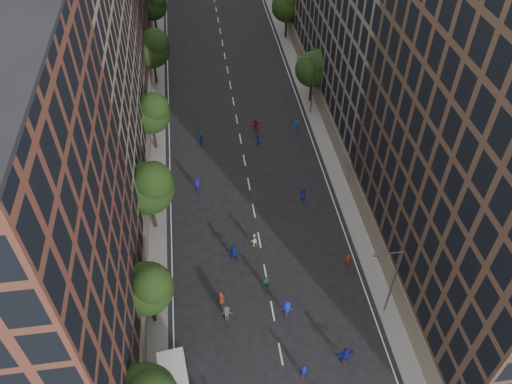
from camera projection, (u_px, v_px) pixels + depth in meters
ground at (241, 141)px, 66.78m from camera, size 240.00×240.00×0.00m
sidewalk_left at (151, 115)px, 70.88m from camera, size 4.00×105.00×0.15m
sidewalk_right at (316, 102)px, 73.24m from camera, size 4.00×105.00×0.15m
bldg_left_a at (8, 254)px, 33.86m from camera, size 14.00×22.00×30.00m
bldg_left_b at (53, 54)px, 49.51m from camera, size 14.00×26.00×34.00m
tree_left_1 at (148, 287)px, 43.26m from camera, size 4.80×4.80×8.21m
tree_left_2 at (149, 186)px, 51.21m from camera, size 5.60×5.60×9.45m
tree_left_3 at (151, 112)px, 61.54m from camera, size 5.00×5.00×8.58m
tree_left_4 at (153, 48)px, 72.70m from camera, size 5.40×5.40×9.08m
tree_left_5 at (154, 4)px, 84.37m from camera, size 4.80×4.80×8.33m
tree_right_a at (314, 68)px, 69.56m from camera, size 5.00×5.00×8.39m
tree_right_b at (288, 5)px, 83.54m from camera, size 5.20×5.20×8.83m
streetlamp_near at (392, 279)px, 44.31m from camera, size 2.64×0.22×9.06m
streetlamp_far at (311, 82)px, 67.75m from camera, size 2.64×0.22×9.06m
cargo_van at (175, 384)px, 41.31m from camera, size 2.97×5.35×2.72m
skater_1 at (304, 371)px, 42.73m from camera, size 0.68×0.52×1.69m
skater_3 at (287, 309)px, 47.00m from camera, size 1.33×0.86×1.94m
skater_5 at (345, 355)px, 43.68m from camera, size 1.74×0.66×1.84m
skater_6 at (221, 299)px, 48.01m from camera, size 0.81×0.55×1.60m
skater_7 at (348, 260)px, 51.22m from camera, size 0.71×0.52×1.82m
skater_8 at (254, 240)px, 53.18m from camera, size 1.04×0.94×1.73m
skater_9 at (227, 313)px, 46.69m from camera, size 1.27×0.79×1.89m
skater_10 at (266, 283)px, 49.27m from camera, size 1.10×0.78×1.73m
skater_11 at (234, 253)px, 51.91m from camera, size 1.80×1.01×1.85m
skater_12 at (303, 194)px, 58.43m from camera, size 0.85×0.70×1.50m
skater_13 at (197, 185)px, 59.25m from camera, size 0.81×0.65×1.92m
skater_14 at (257, 141)px, 65.48m from camera, size 0.98×0.89×1.65m
skater_15 at (297, 127)px, 67.71m from camera, size 1.17×0.83×1.64m
skater_16 at (201, 139)px, 65.62m from camera, size 1.13×0.82×1.79m
skater_17 at (256, 125)px, 67.77m from camera, size 1.74×1.10×1.79m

